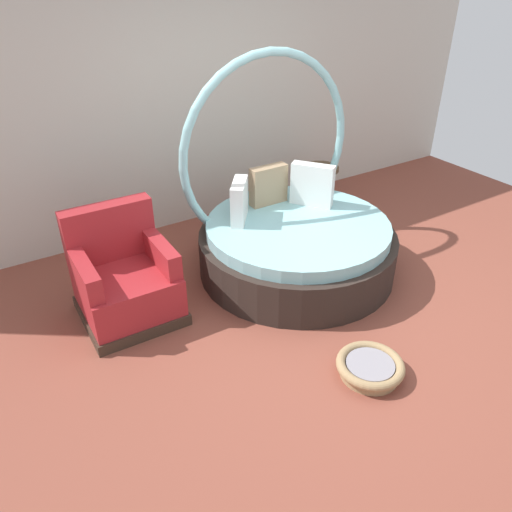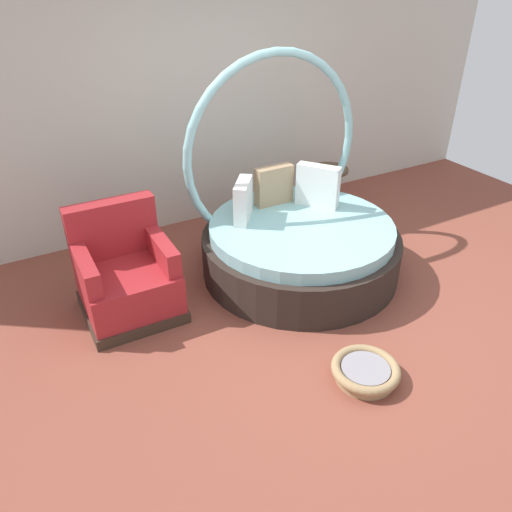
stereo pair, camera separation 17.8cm
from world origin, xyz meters
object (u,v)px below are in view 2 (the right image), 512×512
round_daybed (296,234)px  side_table (329,176)px  pet_basket (365,371)px  red_armchair (126,277)px

round_daybed → side_table: bearing=41.2°
pet_basket → side_table: bearing=59.2°
round_daybed → pet_basket: bearing=-104.4°
red_armchair → pet_basket: red_armchair is taller
round_daybed → red_armchair: size_ratio=2.16×
round_daybed → pet_basket: (-0.40, -1.56, -0.30)m
pet_basket → round_daybed: bearing=75.6°
pet_basket → red_armchair: bearing=126.5°
round_daybed → red_armchair: 1.67m
red_armchair → side_table: 2.90m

